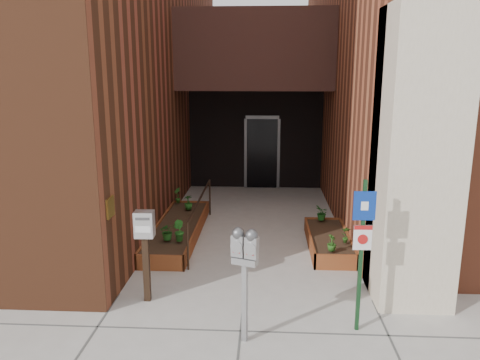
# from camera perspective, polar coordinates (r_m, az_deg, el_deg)

# --- Properties ---
(ground) EXTENTS (80.00, 80.00, 0.00)m
(ground) POSITION_cam_1_polar(r_m,az_deg,el_deg) (7.60, 0.49, -14.08)
(ground) COLOR #9E9991
(ground) RESTS_ON ground
(architecture) EXTENTS (20.00, 14.60, 10.00)m
(architecture) POSITION_cam_1_polar(r_m,az_deg,el_deg) (13.75, 1.18, 19.36)
(architecture) COLOR brown
(architecture) RESTS_ON ground
(planter_left) EXTENTS (0.90, 3.60, 0.30)m
(planter_left) POSITION_cam_1_polar(r_m,az_deg,el_deg) (10.20, -7.56, -6.15)
(planter_left) COLOR brown
(planter_left) RESTS_ON ground
(planter_right) EXTENTS (0.80, 2.20, 0.30)m
(planter_right) POSITION_cam_1_polar(r_m,az_deg,el_deg) (9.64, 10.75, -7.42)
(planter_right) COLOR brown
(planter_right) RESTS_ON ground
(handrail) EXTENTS (0.04, 3.34, 0.90)m
(handrail) POSITION_cam_1_polar(r_m,az_deg,el_deg) (9.89, -4.86, -2.97)
(handrail) COLOR black
(handrail) RESTS_ON ground
(parking_meter) EXTENTS (0.36, 0.23, 1.56)m
(parking_meter) POSITION_cam_1_polar(r_m,az_deg,el_deg) (5.98, 0.59, -9.10)
(parking_meter) COLOR #939395
(parking_meter) RESTS_ON ground
(sign_post) EXTENTS (0.29, 0.07, 2.12)m
(sign_post) POSITION_cam_1_polar(r_m,az_deg,el_deg) (6.40, 14.66, -7.15)
(sign_post) COLOR #14391B
(sign_post) RESTS_ON ground
(payment_dropbox) EXTENTS (0.29, 0.23, 1.44)m
(payment_dropbox) POSITION_cam_1_polar(r_m,az_deg,el_deg) (7.24, -11.51, -6.81)
(payment_dropbox) COLOR black
(payment_dropbox) RESTS_ON ground
(shrub_left_a) EXTENTS (0.40, 0.40, 0.34)m
(shrub_left_a) POSITION_cam_1_polar(r_m,az_deg,el_deg) (9.16, -8.80, -6.19)
(shrub_left_a) COLOR #1B4F16
(shrub_left_a) RESTS_ON planter_left
(shrub_left_b) EXTENTS (0.31, 0.31, 0.40)m
(shrub_left_b) POSITION_cam_1_polar(r_m,az_deg,el_deg) (9.08, -7.50, -6.15)
(shrub_left_b) COLOR #1F5D1A
(shrub_left_b) RESTS_ON planter_left
(shrub_left_c) EXTENTS (0.26, 0.26, 0.34)m
(shrub_left_c) POSITION_cam_1_polar(r_m,az_deg,el_deg) (11.09, -6.32, -2.70)
(shrub_left_c) COLOR #1C5317
(shrub_left_c) RESTS_ON planter_left
(shrub_left_d) EXTENTS (0.29, 0.29, 0.39)m
(shrub_left_d) POSITION_cam_1_polar(r_m,az_deg,el_deg) (11.65, -7.61, -1.84)
(shrub_left_d) COLOR #235919
(shrub_left_d) RESTS_ON planter_left
(shrub_right_a) EXTENTS (0.22, 0.22, 0.30)m
(shrub_right_a) POSITION_cam_1_polar(r_m,az_deg,el_deg) (8.69, 11.11, -7.52)
(shrub_right_a) COLOR #234F16
(shrub_right_a) RESTS_ON planter_right
(shrub_right_b) EXTENTS (0.18, 0.18, 0.33)m
(shrub_right_b) POSITION_cam_1_polar(r_m,az_deg,el_deg) (9.13, 12.78, -6.50)
(shrub_right_b) COLOR #255518
(shrub_right_b) RESTS_ON planter_right
(shrub_right_c) EXTENTS (0.30, 0.30, 0.33)m
(shrub_right_c) POSITION_cam_1_polar(r_m,az_deg,el_deg) (10.38, 9.95, -3.97)
(shrub_right_c) COLOR #195A1A
(shrub_right_c) RESTS_ON planter_right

